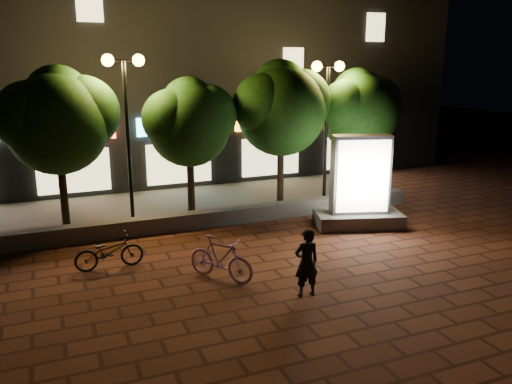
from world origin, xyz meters
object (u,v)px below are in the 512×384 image
scooter_parked (109,252)px  street_lamp_right (327,95)px  ad_kiosk (360,190)px  tree_mid (190,119)px  tree_left (58,117)px  scooter_pink (221,259)px  street_lamp_left (125,96)px  rider (307,263)px  tree_far_right (360,108)px  tree_right (282,105)px

scooter_parked → street_lamp_right: bearing=-67.4°
street_lamp_right → ad_kiosk: (-0.47, -2.98, -2.73)m
tree_mid → street_lamp_right: street_lamp_right is taller
scooter_parked → tree_left: bearing=10.7°
tree_mid → scooter_pink: size_ratio=2.55×
street_lamp_left → rider: size_ratio=3.33×
tree_left → street_lamp_right: 8.96m
scooter_parked → scooter_pink: bearing=-126.9°
tree_far_right → scooter_parked: tree_far_right is taller
tree_mid → tree_far_right: 6.50m
tree_left → street_lamp_right: (8.95, -0.26, 0.45)m
street_lamp_left → scooter_pink: bearing=-77.2°
tree_left → ad_kiosk: bearing=-20.9°
tree_right → rider: 8.06m
ad_kiosk → street_lamp_left: bearing=155.5°
tree_mid → rider: bearing=-85.1°
tree_right → scooter_pink: bearing=-127.0°
tree_left → tree_far_right: bearing=-0.0°
street_lamp_left → scooter_pink: size_ratio=2.93×
rider → scooter_parked: size_ratio=0.92×
tree_left → street_lamp_left: 2.05m
tree_left → street_lamp_right: street_lamp_right is taller
ad_kiosk → tree_right: bearing=109.8°
tree_right → tree_left: bearing=-180.0°
tree_far_right → ad_kiosk: (-2.03, -3.24, -2.21)m
tree_mid → ad_kiosk: 5.90m
street_lamp_left → ad_kiosk: 7.73m
street_lamp_right → scooter_pink: size_ratio=2.82×
rider → ad_kiosk: bearing=-133.1°
street_lamp_left → ad_kiosk: (6.53, -2.98, -2.86)m
tree_mid → scooter_parked: (-3.21, -3.81, -2.77)m
tree_left → ad_kiosk: size_ratio=1.67×
street_lamp_right → scooter_parked: bearing=-156.5°
ad_kiosk → rider: bearing=-135.4°
tree_far_right → rider: (-5.89, -7.06, -2.59)m
tree_right → rider: tree_right is taller
rider → scooter_parked: (-3.82, 3.25, -0.34)m
tree_mid → ad_kiosk: (4.48, -3.24, -2.05)m
tree_left → scooter_pink: tree_left is taller
tree_right → street_lamp_right: tree_right is taller
tree_left → ad_kiosk: tree_left is taller
scooter_parked → tree_right: bearing=-60.6°
rider → scooter_pink: bearing=-44.2°
street_lamp_right → scooter_parked: (-8.16, -3.55, -3.45)m
tree_mid → street_lamp_right: 5.00m
scooter_pink → tree_mid: bearing=43.8°
tree_right → scooter_parked: tree_right is taller
tree_mid → scooter_pink: (-0.86, -5.52, -2.68)m
street_lamp_left → street_lamp_right: 7.00m
tree_mid → tree_left: bearing=180.0°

